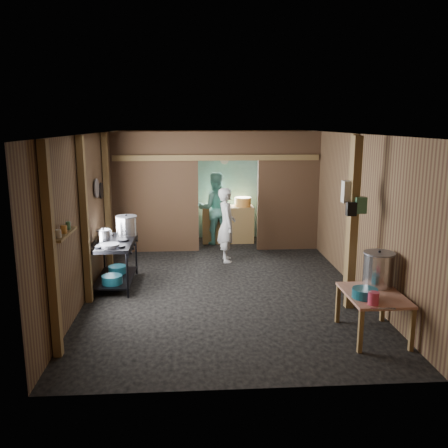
{
  "coord_description": "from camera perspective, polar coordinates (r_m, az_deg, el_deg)",
  "views": [
    {
      "loc": [
        -0.52,
        -8.08,
        2.78
      ],
      "look_at": [
        0.0,
        -0.2,
        1.1
      ],
      "focal_mm": 38.29,
      "sensor_mm": 36.0,
      "label": 1
    }
  ],
  "objects": [
    {
      "name": "floor",
      "position": [
        8.56,
        -0.09,
        -6.94
      ],
      "size": [
        4.5,
        7.0,
        0.0
      ],
      "primitive_type": "cube",
      "color": "black",
      "rests_on": "ground"
    },
    {
      "name": "ceiling",
      "position": [
        8.1,
        -0.1,
        10.74
      ],
      "size": [
        4.5,
        7.0,
        0.0
      ],
      "primitive_type": "cube",
      "color": "black",
      "rests_on": "ground"
    },
    {
      "name": "wall_back",
      "position": [
        11.69,
        -1.21,
        4.72
      ],
      "size": [
        4.5,
        0.0,
        2.6
      ],
      "primitive_type": "cube",
      "color": "brown",
      "rests_on": "ground"
    },
    {
      "name": "wall_front",
      "position": [
        4.84,
        2.61,
        -5.79
      ],
      "size": [
        4.5,
        0.0,
        2.6
      ],
      "primitive_type": "cube",
      "color": "brown",
      "rests_on": "ground"
    },
    {
      "name": "wall_left",
      "position": [
        8.39,
        -15.61,
        1.41
      ],
      "size": [
        0.0,
        7.0,
        2.6
      ],
      "primitive_type": "cube",
      "color": "brown",
      "rests_on": "ground"
    },
    {
      "name": "wall_right",
      "position": [
        8.67,
        14.93,
        1.77
      ],
      "size": [
        0.0,
        7.0,
        2.6
      ],
      "primitive_type": "cube",
      "color": "brown",
      "rests_on": "ground"
    },
    {
      "name": "partition_left",
      "position": [
        10.42,
        -8.19,
        3.71
      ],
      "size": [
        1.85,
        0.1,
        2.6
      ],
      "primitive_type": "cube",
      "color": "#43301A",
      "rests_on": "floor"
    },
    {
      "name": "partition_right",
      "position": [
        10.6,
        7.68,
        3.87
      ],
      "size": [
        1.35,
        0.1,
        2.6
      ],
      "primitive_type": "cube",
      "color": "#43301A",
      "rests_on": "floor"
    },
    {
      "name": "partition_header",
      "position": [
        10.32,
        0.51,
        9.34
      ],
      "size": [
        1.3,
        0.1,
        0.6
      ],
      "primitive_type": "cube",
      "color": "#43301A",
      "rests_on": "wall_back"
    },
    {
      "name": "turquoise_panel",
      "position": [
        11.63,
        -1.19,
        4.44
      ],
      "size": [
        4.4,
        0.06,
        2.5
      ],
      "primitive_type": "cube",
      "color": "#78ABA3",
      "rests_on": "wall_back"
    },
    {
      "name": "back_counter",
      "position": [
        11.31,
        0.46,
        -0.02
      ],
      "size": [
        1.2,
        0.5,
        0.85
      ],
      "primitive_type": "cube",
      "color": "brown",
      "rests_on": "floor"
    },
    {
      "name": "wall_clock",
      "position": [
        11.54,
        0.05,
        7.63
      ],
      "size": [
        0.2,
        0.03,
        0.2
      ],
      "primitive_type": "cylinder",
      "rotation": [
        1.57,
        0.0,
        0.0
      ],
      "color": "beige",
      "rests_on": "wall_back"
    },
    {
      "name": "post_left_a",
      "position": [
        5.91,
        -19.97,
        -3.22
      ],
      "size": [
        0.1,
        0.12,
        2.6
      ],
      "primitive_type": "cube",
      "color": "brown",
      "rests_on": "floor"
    },
    {
      "name": "post_left_b",
      "position": [
        7.61,
        -16.3,
        0.31
      ],
      "size": [
        0.1,
        0.12,
        2.6
      ],
      "primitive_type": "cube",
      "color": "brown",
      "rests_on": "floor"
    },
    {
      "name": "post_left_c",
      "position": [
        9.54,
        -13.77,
        2.74
      ],
      "size": [
        0.1,
        0.12,
        2.6
      ],
      "primitive_type": "cube",
      "color": "brown",
      "rests_on": "floor"
    },
    {
      "name": "post_right",
      "position": [
        8.46,
        14.9,
        1.53
      ],
      "size": [
        0.1,
        0.12,
        2.6
      ],
      "primitive_type": "cube",
      "color": "brown",
      "rests_on": "floor"
    },
    {
      "name": "post_free",
      "position": [
        7.33,
        15.17,
        -0.05
      ],
      "size": [
        0.12,
        0.12,
        2.6
      ],
      "primitive_type": "cube",
      "color": "brown",
      "rests_on": "floor"
    },
    {
      "name": "cross_beam",
      "position": [
        10.27,
        -0.88,
        7.93
      ],
      "size": [
        4.4,
        0.12,
        0.12
      ],
      "primitive_type": "cube",
      "color": "brown",
      "rests_on": "wall_left"
    },
    {
      "name": "pan_lid_big",
      "position": [
        8.72,
        -14.96,
        4.16
      ],
      "size": [
        0.03,
        0.34,
        0.34
      ],
      "primitive_type": "cylinder",
      "rotation": [
        0.0,
        1.57,
        0.0
      ],
      "color": "gray",
      "rests_on": "wall_left"
    },
    {
      "name": "pan_lid_small",
      "position": [
        9.12,
        -14.45,
        3.88
      ],
      "size": [
        0.03,
        0.3,
        0.3
      ],
      "primitive_type": "cylinder",
      "rotation": [
        0.0,
        1.57,
        0.0
      ],
      "color": "black",
      "rests_on": "wall_left"
    },
    {
      "name": "wall_shelf",
      "position": [
        6.35,
        -18.55,
        -1.17
      ],
      "size": [
        0.14,
        0.8,
        0.03
      ],
      "primitive_type": "cube",
      "color": "brown",
      "rests_on": "wall_left"
    },
    {
      "name": "jar_white",
      "position": [
        6.1,
        -19.17,
        -1.11
      ],
      "size": [
        0.07,
        0.07,
        0.1
      ],
      "primitive_type": "cylinder",
      "color": "beige",
      "rests_on": "wall_shelf"
    },
    {
      "name": "jar_yellow",
      "position": [
        6.33,
        -18.59,
        -0.6
      ],
      "size": [
        0.08,
        0.08,
        0.1
      ],
      "primitive_type": "cylinder",
      "color": "gold",
      "rests_on": "wall_shelf"
    },
    {
      "name": "jar_green",
      "position": [
        6.54,
        -18.11,
        -0.18
      ],
      "size": [
        0.06,
        0.06,
        0.1
      ],
      "primitive_type": "cylinder",
      "color": "#3B704C",
      "rests_on": "wall_shelf"
    },
    {
      "name": "bag_white",
      "position": [
        7.31,
        14.8,
        3.75
      ],
      "size": [
        0.22,
        0.15,
        0.32
      ],
      "primitive_type": "cube",
      "color": "beige",
      "rests_on": "post_free"
    },
    {
      "name": "bag_green",
      "position": [
        7.25,
        15.97,
        2.18
      ],
      "size": [
        0.16,
        0.12,
        0.24
      ],
      "primitive_type": "cube",
      "color": "#3B704C",
      "rests_on": "post_free"
    },
    {
      "name": "bag_black",
      "position": [
        7.19,
        14.95,
        1.76
      ],
      "size": [
        0.14,
        0.1,
        0.2
      ],
      "primitive_type": "cube",
      "color": "black",
      "rests_on": "post_free"
    },
    {
      "name": "gas_range",
      "position": [
        8.47,
        -12.9,
        -4.62
      ],
      "size": [
        0.7,
        1.36,
        0.8
      ],
      "primitive_type": null,
      "color": "black",
      "rests_on": "floor"
    },
    {
      "name": "prep_table",
      "position": [
        6.71,
        17.32,
        -10.3
      ],
      "size": [
        0.72,
        0.99,
        0.59
      ],
      "primitive_type": null,
      "color": "tan",
      "rests_on": "floor"
    },
    {
      "name": "stove_pot_large",
      "position": [
        8.69,
        -11.56,
        -0.26
      ],
      "size": [
        0.45,
        0.45,
        0.38
      ],
      "primitive_type": null,
      "rotation": [
        0.0,
        0.0,
        -0.22
      ],
      "color": "silver",
      "rests_on": "gas_range"
    },
    {
      "name": "stove_pot_med",
      "position": [
        8.4,
        -14.18,
        -1.37
      ],
      "size": [
        0.28,
        0.28,
        0.22
      ],
      "primitive_type": null,
      "rotation": [
        0.0,
        0.0,
        -0.16
      ],
      "color": "silver",
      "rests_on": "gas_range"
    },
    {
      "name": "stove_saucepan",
      "position": [
        8.72,
        -13.79,
        -1.11
      ],
      "size": [
        0.18,
        0.18,
        0.1
      ],
      "primitive_type": "cylinder",
      "rotation": [
        0.0,
        0.0,
        -0.12
      ],
      "color": "silver",
      "rests_on": "gas_range"
    },
    {
      "name": "frying_pan",
      "position": [
        7.97,
        -13.49,
        -2.5
      ],
      "size": [
        0.36,
        0.56,
        0.07
      ],
      "primitive_type": null,
      "rotation": [
        0.0,
        0.0,
        0.1
      ],
      "color": "gray",
      "rests_on": "gas_range"
    },
    {
      "name": "blue_tub_front",
      "position": [
        8.2,
        -13.21,
        -6.47
      ],
      "size": [
        0.34,
        0.34,
        0.14
      ],
      "primitive_type": "cylinder",
      "color": "#17576A",
      "rests_on": "gas_range"
    },
    {
      "name": "blue_tub_back",
      "position": [
        8.74,
        -12.61,
        -5.32
      ],
      "size": [
        0.32,
        0.32,
        0.13
      ],
      "primitive_type": "cylinder",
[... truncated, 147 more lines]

